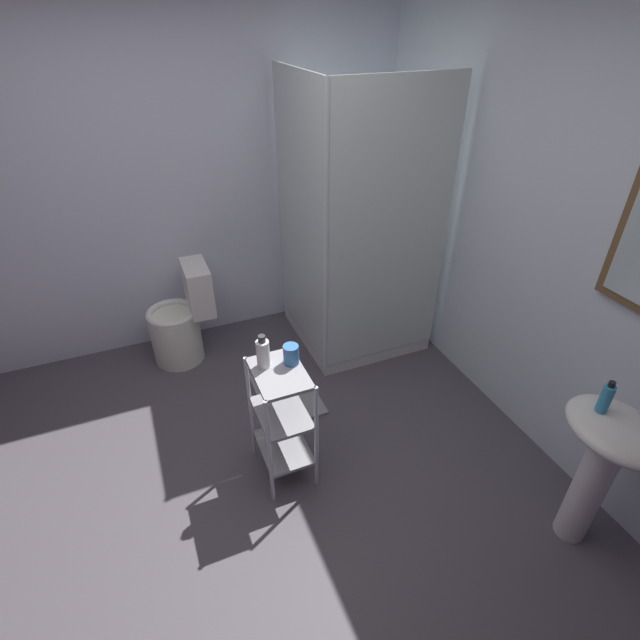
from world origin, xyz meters
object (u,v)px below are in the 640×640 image
(toilet, at_px, (182,323))
(hand_soap_bottle, at_px, (606,398))
(shower_stall, at_px, (349,291))
(storage_cart, at_px, (282,415))
(lotion_bottle_white, at_px, (263,353))
(pedestal_sink, at_px, (604,456))
(bath_mat, at_px, (286,393))
(rinse_cup, at_px, (291,355))

(toilet, distance_m, hand_soap_bottle, 2.75)
(shower_stall, xyz_separation_m, storage_cart, (1.03, -0.90, -0.03))
(lotion_bottle_white, bearing_deg, pedestal_sink, 51.52)
(pedestal_sink, bearing_deg, toilet, -145.11)
(pedestal_sink, relative_size, storage_cart, 1.09)
(shower_stall, height_order, hand_soap_bottle, shower_stall)
(storage_cart, relative_size, bath_mat, 1.23)
(bath_mat, bearing_deg, pedestal_sink, 33.08)
(lotion_bottle_white, bearing_deg, shower_stall, 134.98)
(bath_mat, bearing_deg, shower_stall, 121.84)
(pedestal_sink, distance_m, toilet, 2.79)
(toilet, relative_size, bath_mat, 1.27)
(hand_soap_bottle, bearing_deg, storage_cart, -126.04)
(pedestal_sink, height_order, storage_cart, pedestal_sink)
(toilet, bearing_deg, lotion_bottle_white, 13.18)
(storage_cart, xyz_separation_m, bath_mat, (-0.61, 0.22, -0.43))
(storage_cart, bearing_deg, shower_stall, 138.90)
(shower_stall, xyz_separation_m, hand_soap_bottle, (1.91, 0.30, 0.42))
(toilet, xyz_separation_m, hand_soap_bottle, (2.20, 1.55, 0.57))
(toilet, relative_size, storage_cart, 1.03)
(storage_cart, distance_m, rinse_cup, 0.37)
(pedestal_sink, distance_m, storage_cart, 1.57)
(rinse_cup, bearing_deg, bath_mat, 166.33)
(rinse_cup, bearing_deg, hand_soap_bottle, 50.54)
(rinse_cup, xyz_separation_m, bath_mat, (-0.56, 0.14, -0.79))
(bath_mat, bearing_deg, toilet, -141.40)
(hand_soap_bottle, height_order, lotion_bottle_white, hand_soap_bottle)
(storage_cart, relative_size, hand_soap_bottle, 4.55)
(pedestal_sink, distance_m, rinse_cup, 1.54)
(toilet, height_order, hand_soap_bottle, hand_soap_bottle)
(pedestal_sink, bearing_deg, rinse_cup, -130.89)
(hand_soap_bottle, relative_size, rinse_cup, 1.50)
(shower_stall, relative_size, lotion_bottle_white, 10.40)
(shower_stall, height_order, bath_mat, shower_stall)
(pedestal_sink, xyz_separation_m, rinse_cup, (-1.00, -1.16, 0.21))
(shower_stall, distance_m, bath_mat, 0.92)
(shower_stall, distance_m, lotion_bottle_white, 1.40)
(pedestal_sink, distance_m, bath_mat, 1.95)
(storage_cart, distance_m, hand_soap_bottle, 1.55)
(toilet, bearing_deg, pedestal_sink, 34.89)
(lotion_bottle_white, bearing_deg, bath_mat, 152.61)
(toilet, distance_m, lotion_bottle_white, 1.38)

